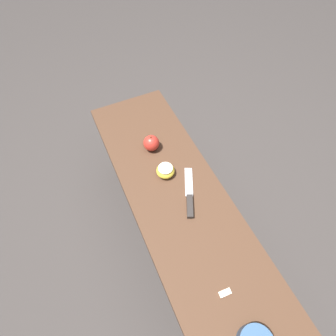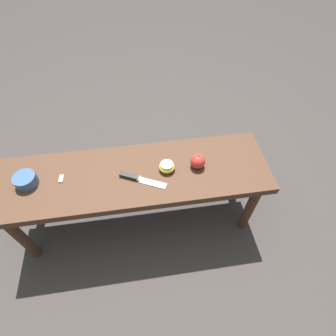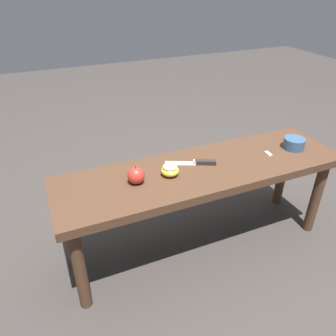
{
  "view_description": "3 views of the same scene",
  "coord_description": "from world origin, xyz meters",
  "px_view_note": "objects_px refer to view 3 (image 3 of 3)",
  "views": [
    {
      "loc": [
        0.39,
        -0.25,
        1.44
      ],
      "look_at": [
        -0.17,
        0.01,
        0.51
      ],
      "focal_mm": 28.0,
      "sensor_mm": 36.0,
      "label": 1
    },
    {
      "loc": [
        -0.06,
        0.8,
        1.51
      ],
      "look_at": [
        -0.17,
        0.01,
        0.51
      ],
      "focal_mm": 28.0,
      "sensor_mm": 36.0,
      "label": 2
    },
    {
      "loc": [
        -0.65,
        -1.12,
        1.26
      ],
      "look_at": [
        -0.17,
        0.01,
        0.51
      ],
      "focal_mm": 35.0,
      "sensor_mm": 36.0,
      "label": 3
    }
  ],
  "objects_px": {
    "wooden_bench": "(203,179)",
    "apple_whole": "(137,176)",
    "bowl": "(294,143)",
    "apple_cut": "(170,170)",
    "knife": "(198,163)"
  },
  "relations": [
    {
      "from": "apple_whole",
      "to": "bowl",
      "type": "distance_m",
      "value": 0.83
    },
    {
      "from": "knife",
      "to": "bowl",
      "type": "distance_m",
      "value": 0.52
    },
    {
      "from": "wooden_bench",
      "to": "bowl",
      "type": "distance_m",
      "value": 0.52
    },
    {
      "from": "knife",
      "to": "apple_cut",
      "type": "relative_size",
      "value": 2.84
    },
    {
      "from": "apple_cut",
      "to": "bowl",
      "type": "relative_size",
      "value": 0.76
    },
    {
      "from": "apple_whole",
      "to": "bowl",
      "type": "relative_size",
      "value": 0.79
    },
    {
      "from": "knife",
      "to": "apple_whole",
      "type": "height_order",
      "value": "apple_whole"
    },
    {
      "from": "apple_cut",
      "to": "bowl",
      "type": "height_order",
      "value": "bowl"
    },
    {
      "from": "wooden_bench",
      "to": "apple_cut",
      "type": "height_order",
      "value": "apple_cut"
    },
    {
      "from": "wooden_bench",
      "to": "knife",
      "type": "xyz_separation_m",
      "value": [
        -0.01,
        0.04,
        0.07
      ]
    },
    {
      "from": "apple_whole",
      "to": "apple_cut",
      "type": "relative_size",
      "value": 1.04
    },
    {
      "from": "apple_whole",
      "to": "bowl",
      "type": "bearing_deg",
      "value": -0.55
    },
    {
      "from": "wooden_bench",
      "to": "apple_whole",
      "type": "bearing_deg",
      "value": -179.17
    },
    {
      "from": "bowl",
      "to": "apple_whole",
      "type": "bearing_deg",
      "value": 179.45
    },
    {
      "from": "wooden_bench",
      "to": "bowl",
      "type": "bearing_deg",
      "value": -1.43
    }
  ]
}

